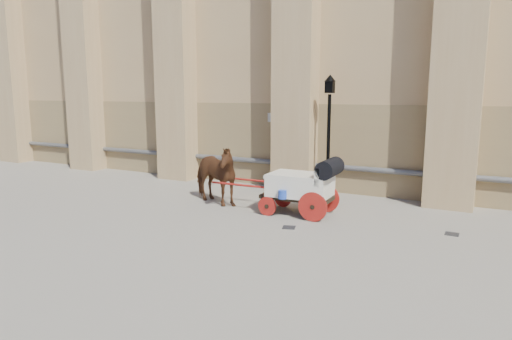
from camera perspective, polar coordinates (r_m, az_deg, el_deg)
The scene contains 6 objects.
ground at distance 12.44m, azimuth 2.52°, elevation -6.15°, with size 90.00×90.00×0.00m, color slate.
horse at distance 13.99m, azimuth -5.42°, elevation -0.53°, with size 0.99×2.18×1.84m, color brown.
carriage at distance 12.74m, azimuth 6.05°, elevation -1.76°, with size 3.74×1.34×1.63m.
street_lamp at distance 14.95m, azimuth 9.07°, elevation 4.66°, with size 0.37×0.37×3.95m.
drain_grate_near at distance 11.70m, azimuth 4.14°, elevation -7.16°, with size 0.32×0.32×0.01m, color black.
drain_grate_far at distance 12.12m, azimuth 23.30°, elevation -7.36°, with size 0.32×0.32×0.01m, color black.
Camera 1 is at (5.08, -10.84, 3.40)m, focal length 32.00 mm.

